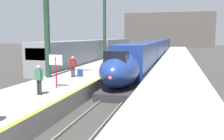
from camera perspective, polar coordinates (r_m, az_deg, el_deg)
platform_left at (r=30.24m, az=-1.17°, el=0.37°), size 4.80×110.00×1.05m
platform_right at (r=29.11m, az=14.35°, el=-0.15°), size 4.80×110.00×1.05m
platform_left_safety_stripe at (r=29.64m, az=3.07°, el=1.24°), size 0.20×107.80×0.01m
rail_main_left at (r=32.27m, az=5.82°, el=-0.05°), size 0.08×110.00×0.12m
rail_main_right at (r=32.08m, az=8.46°, el=-0.14°), size 0.08×110.00×0.12m
rail_secondary_left at (r=34.44m, az=-7.62°, el=0.41°), size 0.08×110.00×0.12m
rail_secondary_right at (r=33.91m, az=-5.27°, el=0.33°), size 0.08×110.00×0.12m
highspeed_train_main at (r=52.10m, az=10.13°, el=4.88°), size 2.92×74.62×3.60m
regional_train_adjacent at (r=40.16m, az=-3.12°, el=4.44°), size 2.85×36.60×3.80m
station_column_mid at (r=20.91m, az=-14.71°, el=15.05°), size 4.00×0.68×10.23m
station_column_far at (r=35.78m, az=-1.70°, el=11.35°), size 4.00×0.68×9.37m
passenger_near_edge at (r=20.59m, az=-8.85°, el=1.13°), size 0.45×0.42×1.69m
passenger_far_waiting at (r=14.67m, az=-16.21°, el=-1.67°), size 0.57×0.27×1.69m
rolling_suitcase at (r=20.84m, az=-7.24°, el=-0.66°), size 0.40×0.22×0.98m
departure_info_board at (r=16.42m, az=-12.56°, el=1.23°), size 0.90×0.10×2.12m
terminus_back_wall at (r=106.23m, az=12.58°, el=8.84°), size 36.00×2.00×14.00m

